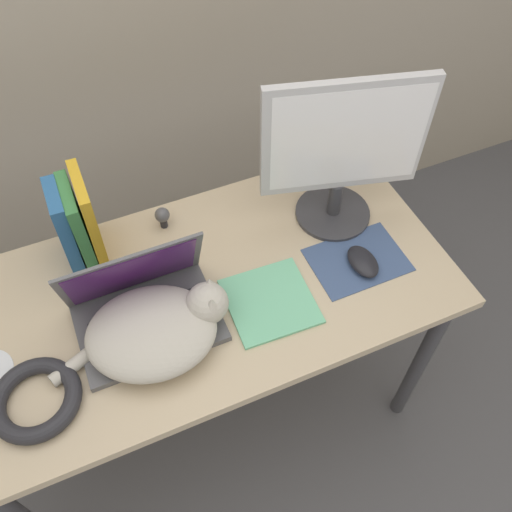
# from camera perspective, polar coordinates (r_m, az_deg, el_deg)

# --- Properties ---
(ground_plane) EXTENTS (12.00, 12.00, 0.00)m
(ground_plane) POSITION_cam_1_polar(r_m,az_deg,el_deg) (1.91, -0.28, -23.28)
(ground_plane) COLOR #4C4C51
(desk) EXTENTS (1.25, 0.63, 0.73)m
(desk) POSITION_cam_1_polar(r_m,az_deg,el_deg) (1.43, -5.35, -5.33)
(desk) COLOR tan
(desk) RESTS_ON ground_plane
(laptop) EXTENTS (0.33, 0.23, 0.23)m
(laptop) POSITION_cam_1_polar(r_m,az_deg,el_deg) (1.30, -11.70, -5.36)
(laptop) COLOR #4C4C51
(laptop) RESTS_ON desk
(cat) EXTENTS (0.43, 0.31, 0.13)m
(cat) POSITION_cam_1_polar(r_m,az_deg,el_deg) (1.25, -10.35, -7.56)
(cat) COLOR #B2ADA3
(cat) RESTS_ON desk
(external_monitor) EXTENTS (0.40, 0.21, 0.43)m
(external_monitor) POSITION_cam_1_polar(r_m,az_deg,el_deg) (1.37, 9.12, 10.79)
(external_monitor) COLOR #333338
(external_monitor) RESTS_ON desk
(mousepad) EXTENTS (0.24, 0.18, 0.00)m
(mousepad) POSITION_cam_1_polar(r_m,az_deg,el_deg) (1.43, 10.63, -0.41)
(mousepad) COLOR #384C75
(mousepad) RESTS_ON desk
(computer_mouse) EXTENTS (0.07, 0.11, 0.03)m
(computer_mouse) POSITION_cam_1_polar(r_m,az_deg,el_deg) (1.41, 11.18, -0.57)
(computer_mouse) COLOR black
(computer_mouse) RESTS_ON mousepad
(book_row) EXTENTS (0.10, 0.16, 0.25)m
(book_row) POSITION_cam_1_polar(r_m,az_deg,el_deg) (1.40, -18.28, 3.34)
(book_row) COLOR #285B93
(book_row) RESTS_ON desk
(cable_coil) EXTENTS (0.20, 0.20, 0.04)m
(cable_coil) POSITION_cam_1_polar(r_m,az_deg,el_deg) (1.28, -22.18, -13.80)
(cable_coil) COLOR #232328
(cable_coil) RESTS_ON desk
(notepad) EXTENTS (0.21, 0.21, 0.01)m
(notepad) POSITION_cam_1_polar(r_m,az_deg,el_deg) (1.33, 1.49, -4.78)
(notepad) COLOR #6BBC93
(notepad) RESTS_ON desk
(webcam) EXTENTS (0.04, 0.04, 0.07)m
(webcam) POSITION_cam_1_polar(r_m,az_deg,el_deg) (1.47, -9.83, 4.17)
(webcam) COLOR #232328
(webcam) RESTS_ON desk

